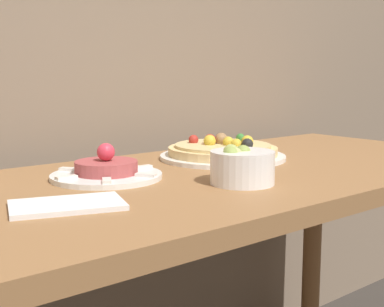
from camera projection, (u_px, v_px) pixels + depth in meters
dining_table at (230, 218)px, 1.16m from camera, size 1.36×0.62×0.72m
pizza_plate at (223, 151)px, 1.28m from camera, size 0.30×0.30×0.06m
tartare_plate at (106, 171)px, 1.04m from camera, size 0.22×0.22×0.07m
small_bowl at (242, 166)px, 0.99m from camera, size 0.12×0.12×0.07m
napkin at (67, 205)px, 0.82m from camera, size 0.20×0.15×0.01m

